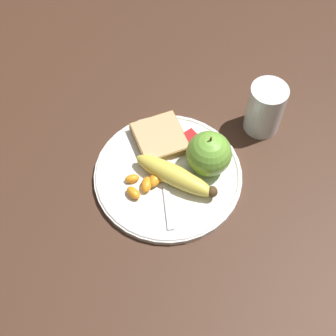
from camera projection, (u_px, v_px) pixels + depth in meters
ground_plane at (168, 177)px, 0.88m from camera, size 3.00×3.00×0.00m
plate at (168, 175)px, 0.87m from camera, size 0.28×0.28×0.01m
juice_glass at (265, 110)px, 0.90m from camera, size 0.07×0.07×0.11m
apple at (209, 154)px, 0.84m from camera, size 0.08×0.08×0.09m
banana at (177, 175)px, 0.85m from camera, size 0.16×0.10×0.04m
bread_slice at (160, 138)px, 0.90m from camera, size 0.12×0.11×0.02m
fork at (165, 180)px, 0.86m from camera, size 0.16×0.10×0.00m
jam_packet at (191, 143)px, 0.89m from camera, size 0.04×0.04×0.02m
orange_segment_0 at (133, 192)px, 0.84m from camera, size 0.03×0.02×0.02m
orange_segment_1 at (148, 186)px, 0.85m from camera, size 0.04×0.04×0.02m
orange_segment_2 at (161, 174)px, 0.86m from camera, size 0.03×0.04×0.02m
orange_segment_3 at (157, 181)px, 0.85m from camera, size 0.04×0.04×0.02m
orange_segment_4 at (154, 168)px, 0.87m from camera, size 0.04×0.03×0.02m
orange_segment_5 at (132, 179)px, 0.86m from camera, size 0.03×0.03×0.01m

